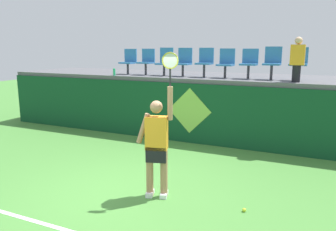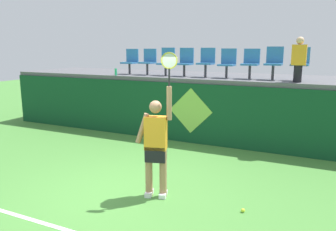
{
  "view_description": "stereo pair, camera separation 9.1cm",
  "coord_description": "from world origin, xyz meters",
  "px_view_note": "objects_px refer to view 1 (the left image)",
  "views": [
    {
      "loc": [
        3.18,
        -4.9,
        2.66
      ],
      "look_at": [
        0.3,
        1.31,
        1.26
      ],
      "focal_mm": 35.86,
      "sensor_mm": 36.0,
      "label": 1
    },
    {
      "loc": [
        3.26,
        -4.86,
        2.66
      ],
      "look_at": [
        0.3,
        1.31,
        1.26
      ],
      "focal_mm": 35.86,
      "sensor_mm": 36.0,
      "label": 2
    }
  ],
  "objects_px": {
    "tennis_ball": "(244,210)",
    "water_bottle": "(114,72)",
    "stadium_chair_0": "(129,60)",
    "stadium_chair_1": "(147,60)",
    "stadium_chair_2": "(165,61)",
    "stadium_chair_8": "(298,62)",
    "stadium_chair_6": "(249,62)",
    "stadium_chair_4": "(205,61)",
    "tennis_player": "(157,144)",
    "spectator_0": "(297,59)",
    "stadium_chair_3": "(184,61)",
    "stadium_chair_5": "(226,62)",
    "stadium_chair_7": "(272,61)"
  },
  "relations": [
    {
      "from": "stadium_chair_2",
      "to": "stadium_chair_7",
      "type": "bearing_deg",
      "value": -0.07
    },
    {
      "from": "spectator_0",
      "to": "stadium_chair_1",
      "type": "bearing_deg",
      "value": 174.27
    },
    {
      "from": "stadium_chair_1",
      "to": "stadium_chair_3",
      "type": "height_order",
      "value": "stadium_chair_3"
    },
    {
      "from": "tennis_player",
      "to": "spectator_0",
      "type": "relative_size",
      "value": 2.33
    },
    {
      "from": "stadium_chair_1",
      "to": "stadium_chair_5",
      "type": "xyz_separation_m",
      "value": [
        2.55,
        0.0,
        -0.0
      ]
    },
    {
      "from": "water_bottle",
      "to": "stadium_chair_7",
      "type": "distance_m",
      "value": 4.65
    },
    {
      "from": "stadium_chair_0",
      "to": "stadium_chair_1",
      "type": "height_order",
      "value": "stadium_chair_1"
    },
    {
      "from": "tennis_ball",
      "to": "water_bottle",
      "type": "distance_m",
      "value": 6.31
    },
    {
      "from": "tennis_player",
      "to": "stadium_chair_4",
      "type": "xyz_separation_m",
      "value": [
        -0.59,
        4.31,
        1.27
      ]
    },
    {
      "from": "stadium_chair_6",
      "to": "stadium_chair_7",
      "type": "height_order",
      "value": "stadium_chair_7"
    },
    {
      "from": "stadium_chair_0",
      "to": "stadium_chair_8",
      "type": "relative_size",
      "value": 0.93
    },
    {
      "from": "tennis_ball",
      "to": "stadium_chair_0",
      "type": "distance_m",
      "value": 6.74
    },
    {
      "from": "spectator_0",
      "to": "tennis_player",
      "type": "bearing_deg",
      "value": -116.72
    },
    {
      "from": "tennis_ball",
      "to": "stadium_chair_1",
      "type": "distance_m",
      "value": 6.29
    },
    {
      "from": "stadium_chair_6",
      "to": "stadium_chair_4",
      "type": "bearing_deg",
      "value": 179.86
    },
    {
      "from": "stadium_chair_3",
      "to": "spectator_0",
      "type": "bearing_deg",
      "value": -8.03
    },
    {
      "from": "tennis_ball",
      "to": "water_bottle",
      "type": "bearing_deg",
      "value": 143.72
    },
    {
      "from": "water_bottle",
      "to": "spectator_0",
      "type": "distance_m",
      "value": 5.26
    },
    {
      "from": "stadium_chair_1",
      "to": "stadium_chair_6",
      "type": "bearing_deg",
      "value": -0.02
    },
    {
      "from": "tennis_player",
      "to": "stadium_chair_6",
      "type": "height_order",
      "value": "stadium_chair_6"
    },
    {
      "from": "stadium_chair_2",
      "to": "stadium_chair_8",
      "type": "relative_size",
      "value": 0.98
    },
    {
      "from": "water_bottle",
      "to": "stadium_chair_4",
      "type": "bearing_deg",
      "value": 14.29
    },
    {
      "from": "stadium_chair_8",
      "to": "tennis_player",
      "type": "bearing_deg",
      "value": -114.28
    },
    {
      "from": "stadium_chair_0",
      "to": "stadium_chair_8",
      "type": "xyz_separation_m",
      "value": [
        5.12,
        -0.0,
        0.05
      ]
    },
    {
      "from": "stadium_chair_3",
      "to": "spectator_0",
      "type": "xyz_separation_m",
      "value": [
        3.21,
        -0.45,
        0.12
      ]
    },
    {
      "from": "stadium_chair_4",
      "to": "spectator_0",
      "type": "distance_m",
      "value": 2.58
    },
    {
      "from": "stadium_chair_4",
      "to": "spectator_0",
      "type": "height_order",
      "value": "spectator_0"
    },
    {
      "from": "stadium_chair_5",
      "to": "spectator_0",
      "type": "relative_size",
      "value": 0.74
    },
    {
      "from": "spectator_0",
      "to": "stadium_chair_7",
      "type": "bearing_deg",
      "value": 145.36
    },
    {
      "from": "stadium_chair_8",
      "to": "spectator_0",
      "type": "height_order",
      "value": "spectator_0"
    },
    {
      "from": "stadium_chair_0",
      "to": "stadium_chair_3",
      "type": "distance_m",
      "value": 1.91
    },
    {
      "from": "stadium_chair_6",
      "to": "stadium_chair_8",
      "type": "height_order",
      "value": "stadium_chair_8"
    },
    {
      "from": "stadium_chair_0",
      "to": "stadium_chair_5",
      "type": "relative_size",
      "value": 0.98
    },
    {
      "from": "stadium_chair_0",
      "to": "stadium_chair_6",
      "type": "distance_m",
      "value": 3.85
    },
    {
      "from": "tennis_player",
      "to": "stadium_chair_5",
      "type": "bearing_deg",
      "value": 89.59
    },
    {
      "from": "spectator_0",
      "to": "stadium_chair_8",
      "type": "bearing_deg",
      "value": 90.0
    },
    {
      "from": "stadium_chair_1",
      "to": "stadium_chair_4",
      "type": "xyz_separation_m",
      "value": [
        1.92,
        0.0,
        0.02
      ]
    },
    {
      "from": "water_bottle",
      "to": "stadium_chair_2",
      "type": "bearing_deg",
      "value": 26.11
    },
    {
      "from": "tennis_player",
      "to": "stadium_chair_5",
      "type": "height_order",
      "value": "stadium_chair_5"
    },
    {
      "from": "water_bottle",
      "to": "stadium_chair_3",
      "type": "xyz_separation_m",
      "value": [
        2.03,
        0.69,
        0.35
      ]
    },
    {
      "from": "stadium_chair_7",
      "to": "stadium_chair_2",
      "type": "bearing_deg",
      "value": 179.93
    },
    {
      "from": "stadium_chair_3",
      "to": "stadium_chair_7",
      "type": "distance_m",
      "value": 2.55
    },
    {
      "from": "stadium_chair_4",
      "to": "stadium_chair_5",
      "type": "relative_size",
      "value": 1.02
    },
    {
      "from": "stadium_chair_4",
      "to": "stadium_chair_5",
      "type": "height_order",
      "value": "stadium_chair_4"
    },
    {
      "from": "stadium_chair_7",
      "to": "stadium_chair_6",
      "type": "bearing_deg",
      "value": -179.63
    },
    {
      "from": "stadium_chair_1",
      "to": "stadium_chair_5",
      "type": "relative_size",
      "value": 0.99
    },
    {
      "from": "tennis_ball",
      "to": "stadium_chair_7",
      "type": "relative_size",
      "value": 0.08
    },
    {
      "from": "stadium_chair_1",
      "to": "spectator_0",
      "type": "xyz_separation_m",
      "value": [
        4.46,
        -0.45,
        0.13
      ]
    },
    {
      "from": "stadium_chair_0",
      "to": "stadium_chair_3",
      "type": "height_order",
      "value": "stadium_chair_3"
    },
    {
      "from": "stadium_chair_4",
      "to": "stadium_chair_5",
      "type": "distance_m",
      "value": 0.62
    }
  ]
}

